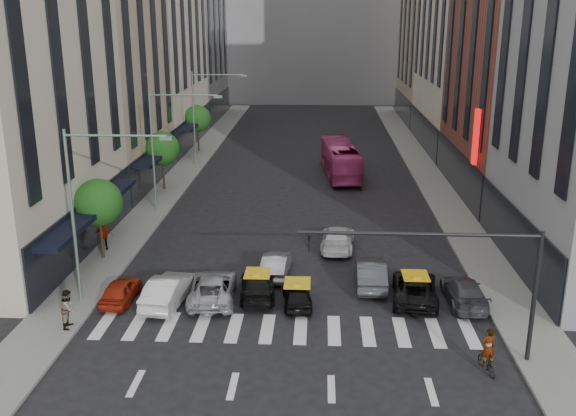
# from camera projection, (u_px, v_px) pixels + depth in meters

# --- Properties ---
(ground) EXTENTS (160.00, 160.00, 0.00)m
(ground) POSITION_uv_depth(u_px,v_px,m) (286.00, 345.00, 29.28)
(ground) COLOR black
(ground) RESTS_ON ground
(sidewalk_left) EXTENTS (3.00, 96.00, 0.15)m
(sidewalk_left) POSITION_uv_depth(u_px,v_px,m) (178.00, 178.00, 58.48)
(sidewalk_left) COLOR slate
(sidewalk_left) RESTS_ON ground
(sidewalk_right) EXTENTS (3.00, 96.00, 0.15)m
(sidewalk_right) POSITION_uv_depth(u_px,v_px,m) (432.00, 182.00, 57.37)
(sidewalk_right) COLOR slate
(sidewalk_right) RESTS_ON ground
(building_left_b) EXTENTS (8.00, 16.00, 24.00)m
(building_left_b) POSITION_uv_depth(u_px,v_px,m) (100.00, 45.00, 53.36)
(building_left_b) COLOR tan
(building_left_b) RESTS_ON ground
(building_left_d) EXTENTS (8.00, 18.00, 30.00)m
(building_left_d) POSITION_uv_depth(u_px,v_px,m) (188.00, 10.00, 87.84)
(building_left_d) COLOR gray
(building_left_d) RESTS_ON ground
(building_right_b) EXTENTS (8.00, 18.00, 26.00)m
(building_right_b) POSITION_uv_depth(u_px,v_px,m) (520.00, 33.00, 50.48)
(building_right_b) COLOR brown
(building_right_b) RESTS_ON ground
(building_right_d) EXTENTS (8.00, 18.00, 28.00)m
(building_right_d) POSITION_uv_depth(u_px,v_px,m) (437.00, 17.00, 86.50)
(building_right_d) COLOR tan
(building_right_d) RESTS_ON ground
(tree_near) EXTENTS (2.88, 2.88, 4.95)m
(tree_near) POSITION_uv_depth(u_px,v_px,m) (98.00, 203.00, 38.34)
(tree_near) COLOR black
(tree_near) RESTS_ON sidewalk_left
(tree_mid) EXTENTS (2.88, 2.88, 4.95)m
(tree_mid) POSITION_uv_depth(u_px,v_px,m) (162.00, 149.00, 53.63)
(tree_mid) COLOR black
(tree_mid) RESTS_ON sidewalk_left
(tree_far) EXTENTS (2.88, 2.88, 4.95)m
(tree_far) POSITION_uv_depth(u_px,v_px,m) (198.00, 119.00, 68.92)
(tree_far) COLOR black
(tree_far) RESTS_ON sidewalk_left
(streetlamp_near) EXTENTS (5.38, 0.25, 9.00)m
(streetlamp_near) POSITION_uv_depth(u_px,v_px,m) (89.00, 194.00, 31.87)
(streetlamp_near) COLOR gray
(streetlamp_near) RESTS_ON sidewalk_left
(streetlamp_mid) EXTENTS (5.38, 0.25, 9.00)m
(streetlamp_mid) POSITION_uv_depth(u_px,v_px,m) (165.00, 135.00, 47.16)
(streetlamp_mid) COLOR gray
(streetlamp_mid) RESTS_ON sidewalk_left
(streetlamp_far) EXTENTS (5.38, 0.25, 9.00)m
(streetlamp_far) POSITION_uv_depth(u_px,v_px,m) (203.00, 105.00, 62.44)
(streetlamp_far) COLOR gray
(streetlamp_far) RESTS_ON sidewalk_left
(traffic_signal) EXTENTS (10.10, 0.20, 6.00)m
(traffic_signal) POSITION_uv_depth(u_px,v_px,m) (470.00, 265.00, 26.66)
(traffic_signal) COLOR black
(traffic_signal) RESTS_ON ground
(liberty_sign) EXTENTS (0.30, 0.70, 4.00)m
(liberty_sign) POSITION_uv_depth(u_px,v_px,m) (476.00, 137.00, 46.04)
(liberty_sign) COLOR red
(liberty_sign) RESTS_ON ground
(car_red) EXTENTS (1.56, 3.66, 1.23)m
(car_red) POSITION_uv_depth(u_px,v_px,m) (121.00, 290.00, 33.55)
(car_red) COLOR #9B210E
(car_red) RESTS_ON ground
(car_white_front) EXTENTS (2.14, 4.78, 1.52)m
(car_white_front) POSITION_uv_depth(u_px,v_px,m) (168.00, 290.00, 33.24)
(car_white_front) COLOR silver
(car_white_front) RESTS_ON ground
(car_silver) EXTENTS (2.70, 5.21, 1.40)m
(car_silver) POSITION_uv_depth(u_px,v_px,m) (213.00, 287.00, 33.69)
(car_silver) COLOR #ABACB1
(car_silver) RESTS_ON ground
(taxi_left) EXTENTS (2.21, 4.67, 1.32)m
(taxi_left) POSITION_uv_depth(u_px,v_px,m) (258.00, 285.00, 34.12)
(taxi_left) COLOR black
(taxi_left) RESTS_ON ground
(taxi_center) EXTENTS (1.78, 3.70, 1.22)m
(taxi_center) POSITION_uv_depth(u_px,v_px,m) (297.00, 294.00, 33.10)
(taxi_center) COLOR black
(taxi_center) RESTS_ON ground
(car_grey_mid) EXTENTS (1.67, 4.63, 1.52)m
(car_grey_mid) POSITION_uv_depth(u_px,v_px,m) (371.00, 273.00, 35.45)
(car_grey_mid) COLOR #3C3E43
(car_grey_mid) RESTS_ON ground
(taxi_right) EXTENTS (2.76, 5.12, 1.37)m
(taxi_right) POSITION_uv_depth(u_px,v_px,m) (415.00, 288.00, 33.67)
(taxi_right) COLOR black
(taxi_right) RESTS_ON ground
(car_grey_curb) EXTENTS (1.89, 4.57, 1.32)m
(car_grey_curb) POSITION_uv_depth(u_px,v_px,m) (464.00, 292.00, 33.27)
(car_grey_curb) COLOR #3D3E44
(car_grey_curb) RESTS_ON ground
(car_row2_left) EXTENTS (1.67, 4.14, 1.34)m
(car_row2_left) POSITION_uv_depth(u_px,v_px,m) (276.00, 265.00, 36.83)
(car_row2_left) COLOR #A2A3A7
(car_row2_left) RESTS_ON ground
(car_row2_right) EXTENTS (2.38, 5.07, 1.43)m
(car_row2_right) POSITION_uv_depth(u_px,v_px,m) (338.00, 238.00, 41.10)
(car_row2_right) COLOR silver
(car_row2_right) RESTS_ON ground
(bus) EXTENTS (3.61, 11.36, 3.11)m
(bus) POSITION_uv_depth(u_px,v_px,m) (341.00, 159.00, 59.38)
(bus) COLOR #CB3B80
(bus) RESTS_ON ground
(motorcycle) EXTENTS (0.88, 1.62, 0.81)m
(motorcycle) POSITION_uv_depth(u_px,v_px,m) (487.00, 363.00, 26.98)
(motorcycle) COLOR black
(motorcycle) RESTS_ON ground
(rider) EXTENTS (0.73, 0.56, 1.77)m
(rider) POSITION_uv_depth(u_px,v_px,m) (489.00, 336.00, 26.61)
(rider) COLOR gray
(rider) RESTS_ON motorcycle
(pedestrian_near) EXTENTS (0.77, 0.96, 1.90)m
(pedestrian_near) POSITION_uv_depth(u_px,v_px,m) (69.00, 309.00, 30.37)
(pedestrian_near) COLOR gray
(pedestrian_near) RESTS_ON sidewalk_left
(pedestrian_far) EXTENTS (1.18, 0.66, 1.89)m
(pedestrian_far) POSITION_uv_depth(u_px,v_px,m) (104.00, 236.00, 40.36)
(pedestrian_far) COLOR gray
(pedestrian_far) RESTS_ON sidewalk_left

